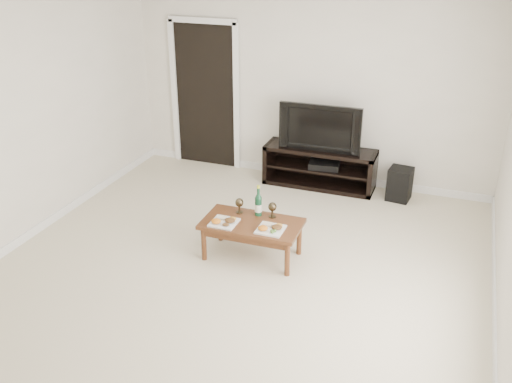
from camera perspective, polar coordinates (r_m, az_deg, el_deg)
The scene contains 14 objects.
floor at distance 5.89m, azimuth -2.28°, elevation -8.46°, with size 5.50×5.50×0.00m, color beige.
back_wall at distance 7.79m, azimuth 5.51°, elevation 10.39°, with size 5.00×0.04×2.60m, color white.
ceiling at distance 4.96m, azimuth -2.81°, elevation 17.71°, with size 5.00×5.50×0.04m, color white.
doorway at distance 8.35m, azimuth -5.07°, elevation 9.44°, with size 0.90×0.02×2.05m, color black.
media_console at distance 7.81m, azimuth 6.37°, elevation 2.44°, with size 1.50×0.45×0.55m, color black.
television at distance 7.60m, azimuth 6.58°, elevation 6.54°, with size 1.09×0.14×0.63m, color black.
av_receiver at distance 7.77m, azimuth 6.84°, elevation 2.69°, with size 0.40×0.30×0.08m, color black.
subwoofer at distance 7.62m, azimuth 14.17°, elevation 0.73°, with size 0.29×0.29×0.43m, color black.
coffee_table at distance 6.11m, azimuth -0.41°, elevation -4.82°, with size 1.04×0.57×0.42m, color brown.
plate_left at distance 5.98m, azimuth -3.22°, elevation -2.91°, with size 0.27×0.27×0.07m, color white.
plate_right at distance 5.84m, azimuth 1.47°, elevation -3.60°, with size 0.27×0.27×0.07m, color white.
wine_bottle at distance 6.07m, azimuth 0.24°, elevation -0.90°, with size 0.07×0.07×0.35m, color #103B22.
goblet_left at distance 6.17m, azimuth -1.67°, elevation -1.41°, with size 0.09×0.09×0.17m, color #3D3321, non-canonical shape.
goblet_right at distance 6.08m, azimuth 1.65°, elevation -1.84°, with size 0.09×0.09×0.17m, color #3D3321, non-canonical shape.
Camera 1 is at (1.94, -4.53, 3.24)m, focal length 40.00 mm.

